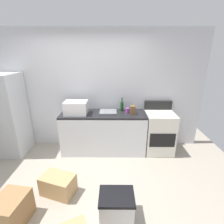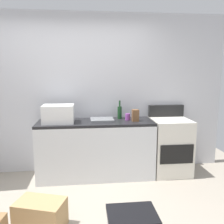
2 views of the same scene
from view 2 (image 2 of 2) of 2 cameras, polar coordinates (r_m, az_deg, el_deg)
ground_plane at (r=2.96m, az=-9.01°, el=-24.67°), size 6.00×6.00×0.00m
wall_back at (r=4.02m, az=-8.53°, el=4.34°), size 5.00×0.10×2.60m
kitchen_counter at (r=3.85m, az=-3.88°, el=-8.78°), size 1.80×0.60×0.90m
stove_oven at (r=4.08m, az=13.66°, el=-7.72°), size 0.60×0.61×1.10m
microwave at (r=3.68m, az=-12.68°, el=-0.45°), size 0.46×0.34×0.27m
sink_basin at (r=3.77m, az=-2.40°, el=-1.83°), size 0.36×0.32×0.03m
wine_bottle at (r=3.90m, az=1.84°, el=-0.02°), size 0.07×0.07×0.30m
coffee_mug at (r=3.82m, az=3.77°, el=-1.16°), size 0.08×0.08×0.10m
knife_block at (r=3.73m, az=5.60°, el=-0.81°), size 0.10×0.10×0.18m
cardboard_box_medium at (r=2.87m, az=-16.70°, el=-22.47°), size 0.58×0.45×0.32m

